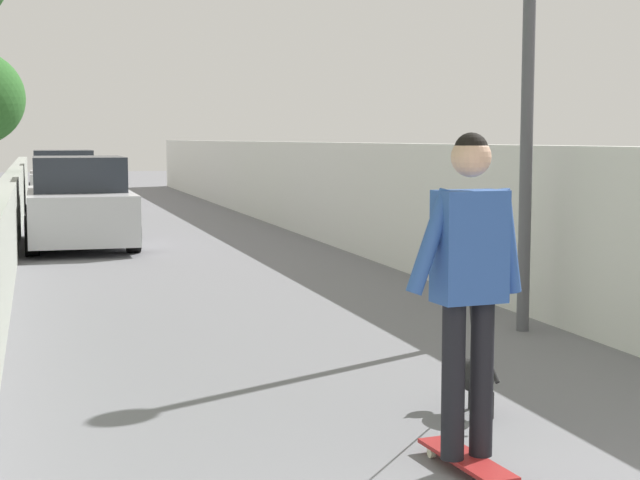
{
  "coord_description": "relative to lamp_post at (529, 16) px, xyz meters",
  "views": [
    {
      "loc": [
        -2.19,
        2.29,
        1.85
      ],
      "look_at": [
        5.68,
        0.01,
        1.0
      ],
      "focal_mm": 54.97,
      "sensor_mm": 36.0,
      "label": 1
    }
  ],
  "objects": [
    {
      "name": "ground_plane",
      "position": [
        7.78,
        2.19,
        -2.99
      ],
      "size": [
        80.0,
        80.0,
        0.0
      ],
      "primitive_type": "plane",
      "color": "slate"
    },
    {
      "name": "wall_left",
      "position": [
        5.78,
        4.93,
        -2.4
      ],
      "size": [
        48.0,
        0.3,
        1.17
      ],
      "primitive_type": "cube",
      "color": "#999E93",
      "rests_on": "ground"
    },
    {
      "name": "fence_right",
      "position": [
        5.78,
        -0.55,
        -2.1
      ],
      "size": [
        48.0,
        0.3,
        1.78
      ],
      "primitive_type": "cube",
      "color": "silver",
      "rests_on": "ground"
    },
    {
      "name": "lamp_post",
      "position": [
        0.0,
        0.0,
        0.0
      ],
      "size": [
        0.36,
        0.36,
        4.37
      ],
      "color": "#4C4C51",
      "rests_on": "ground"
    },
    {
      "name": "skateboard",
      "position": [
        -3.54,
        2.22,
        -2.92
      ],
      "size": [
        0.81,
        0.27,
        0.08
      ],
      "color": "maroon",
      "rests_on": "ground"
    },
    {
      "name": "person_skateboarder",
      "position": [
        -3.54,
        2.22,
        -1.84
      ],
      "size": [
        0.25,
        0.71,
        1.8
      ],
      "color": "black",
      "rests_on": "skateboard"
    },
    {
      "name": "dog",
      "position": [
        -2.48,
        1.7,
        -2.71
      ],
      "size": [
        1.36,
        0.65,
        1.06
      ],
      "color": "black",
      "rests_on": "ground"
    },
    {
      "name": "car_near",
      "position": [
        8.92,
        3.78,
        -2.27
      ],
      "size": [
        4.08,
        1.8,
        1.54
      ],
      "color": "silver",
      "rests_on": "ground"
    },
    {
      "name": "car_far",
      "position": [
        18.56,
        3.78,
        -2.27
      ],
      "size": [
        3.89,
        1.8,
        1.54
      ],
      "color": "silver",
      "rests_on": "ground"
    }
  ]
}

